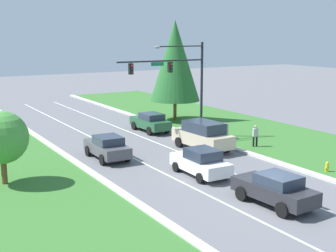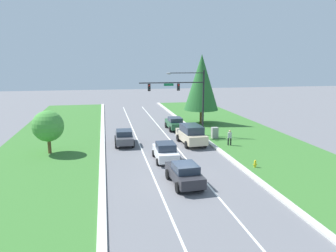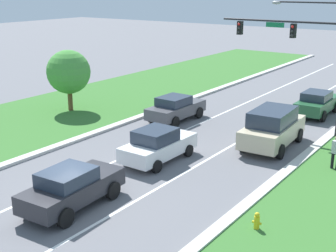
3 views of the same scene
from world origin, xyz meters
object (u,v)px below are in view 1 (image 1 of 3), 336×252
Objects in this scene: forest_sedan at (150,122)px; pedestrian at (255,135)px; champagne_suv at (203,135)px; white_sedan at (201,162)px; charcoal_sedan at (275,189)px; traffic_signal_mast at (179,76)px; graphite_sedan at (107,147)px; oak_near_left_tree at (2,138)px; conifer_near_right_tree at (175,61)px; fire_hydrant at (327,167)px; utility_cabinet at (222,132)px.

pedestrian reaches higher than forest_sedan.
champagne_suv reaches higher than white_sedan.
champagne_suv is (3.47, 11.10, 0.24)m from charcoal_sedan.
traffic_signal_mast is 4.54× the size of pedestrian.
charcoal_sedan is 12.77m from graphite_sedan.
graphite_sedan is (-7.00, 1.18, -0.25)m from champagne_suv.
forest_sedan is at bearing -52.46° from pedestrian.
pedestrian is 18.00m from oak_near_left_tree.
forest_sedan is 9.89m from pedestrian.
white_sedan is 18.49m from conifer_near_right_tree.
traffic_signal_mast is at bearing 66.64° from white_sedan.
fire_hydrant is at bearing -79.38° from forest_sedan.
traffic_signal_mast reaches higher than utility_cabinet.
oak_near_left_tree reaches higher than charcoal_sedan.
champagne_suv is 14.30m from oak_near_left_tree.
charcoal_sedan is at bearing -104.05° from traffic_signal_mast.
champagne_suv is at bearing -6.64° from pedestrian.
white_sedan reaches higher than forest_sedan.
oak_near_left_tree is (-7.17, -2.19, 1.88)m from graphite_sedan.
fire_hydrant is at bearing -93.33° from conifer_near_right_tree.
traffic_signal_mast is at bearing 72.66° from charcoal_sedan.
champagne_suv reaches higher than pedestrian.
champagne_suv is at bearing 4.06° from oak_near_left_tree.
traffic_signal_mast reaches higher than white_sedan.
fire_hydrant is (10.14, -9.83, -0.49)m from graphite_sedan.
conifer_near_right_tree is at bearing 32.53° from oak_near_left_tree.
graphite_sedan reaches higher than fire_hydrant.
charcoal_sedan is at bearing -110.64° from champagne_suv.
conifer_near_right_tree is (11.27, 9.58, 4.98)m from graphite_sedan.
champagne_suv reaches higher than graphite_sedan.
charcoal_sedan is 14.67m from utility_cabinet.
forest_sedan is (3.35, 18.75, -0.00)m from charcoal_sedan.
pedestrian is 0.40× the size of oak_near_left_tree.
utility_cabinet is 0.77× the size of pedestrian.
graphite_sedan reaches higher than utility_cabinet.
utility_cabinet is at bearing 46.12° from white_sedan.
traffic_signal_mast is 13.47m from fire_hydrant.
oak_near_left_tree is (-14.38, -4.60, -2.41)m from traffic_signal_mast.
white_sedan is at bearing -116.76° from conifer_near_right_tree.
fire_hydrant is at bearing -73.31° from champagne_suv.
graphite_sedan is 11.05m from pedestrian.
forest_sedan is at bearing 87.69° from champagne_suv.
utility_cabinet is at bearing -59.96° from forest_sedan.
fire_hydrant is at bearing -76.50° from traffic_signal_mast.
graphite_sedan is at bearing -137.43° from forest_sedan.
pedestrian is (10.73, -2.63, 0.11)m from graphite_sedan.
oak_near_left_tree is (-17.46, -2.93, 2.06)m from utility_cabinet.
graphite_sedan is at bearing 167.15° from champagne_suv.
forest_sedan is (-0.33, 4.06, -4.29)m from traffic_signal_mast.
forest_sedan is at bearing 44.50° from graphite_sedan.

